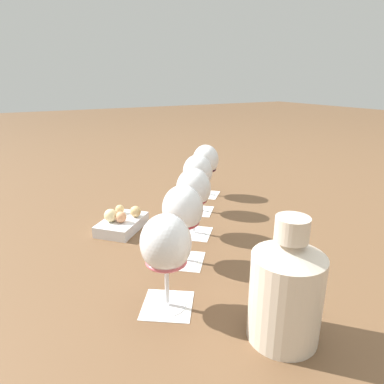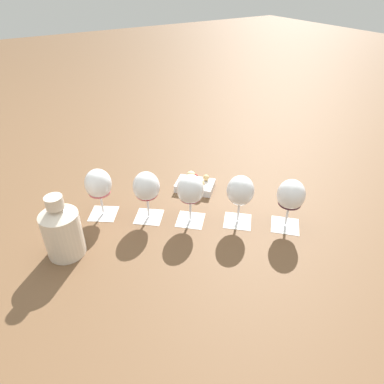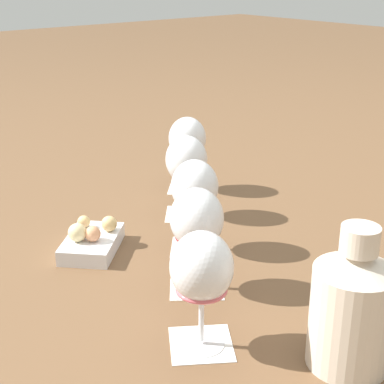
{
  "view_description": "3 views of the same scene",
  "coord_description": "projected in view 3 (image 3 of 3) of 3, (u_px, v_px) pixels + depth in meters",
  "views": [
    {
      "loc": [
        -0.41,
        -0.74,
        0.4
      ],
      "look_at": [
        -0.0,
        -0.0,
        0.12
      ],
      "focal_mm": 32.0,
      "sensor_mm": 36.0,
      "label": 1
    },
    {
      "loc": [
        0.8,
        -0.49,
        0.75
      ],
      "look_at": [
        -0.0,
        -0.0,
        0.12
      ],
      "focal_mm": 32.0,
      "sensor_mm": 36.0,
      "label": 2
    },
    {
      "loc": [
        -0.66,
        -0.8,
        0.52
      ],
      "look_at": [
        -0.0,
        -0.0,
        0.12
      ],
      "focal_mm": 55.0,
      "sensor_mm": 36.0,
      "label": 3
    }
  ],
  "objects": [
    {
      "name": "tasting_card_3",
      "position": [
        187.0,
        214.0,
        1.31
      ],
      "size": [
        0.13,
        0.13,
        0.0
      ],
      "color": "white",
      "rests_on": "ground_plane"
    },
    {
      "name": "snack_dish",
      "position": [
        91.0,
        240.0,
        1.14
      ],
      "size": [
        0.17,
        0.17,
        0.07
      ],
      "color": "silver",
      "rests_on": "ground_plane"
    },
    {
      "name": "wine_glass_1",
      "position": [
        197.0,
        223.0,
        0.97
      ],
      "size": [
        0.09,
        0.09,
        0.18
      ],
      "color": "white",
      "rests_on": "tasting_card_1"
    },
    {
      "name": "tasting_card_2",
      "position": [
        193.0,
        248.0,
        1.15
      ],
      "size": [
        0.13,
        0.13,
        0.0
      ],
      "color": "white",
      "rests_on": "ground_plane"
    },
    {
      "name": "wine_glass_0",
      "position": [
        202.0,
        271.0,
        0.82
      ],
      "size": [
        0.09,
        0.09,
        0.18
      ],
      "color": "white",
      "rests_on": "tasting_card_0"
    },
    {
      "name": "tasting_card_4",
      "position": [
        188.0,
        188.0,
        1.46
      ],
      "size": [
        0.13,
        0.13,
        0.0
      ],
      "color": "white",
      "rests_on": "ground_plane"
    },
    {
      "name": "wine_glass_4",
      "position": [
        187.0,
        141.0,
        1.41
      ],
      "size": [
        0.09,
        0.09,
        0.18
      ],
      "color": "white",
      "rests_on": "tasting_card_4"
    },
    {
      "name": "ground_plane",
      "position": [
        192.0,
        247.0,
        1.16
      ],
      "size": [
        8.0,
        8.0,
        0.0
      ],
      "primitive_type": "plane",
      "color": "brown"
    },
    {
      "name": "ceramic_vase",
      "position": [
        352.0,
        307.0,
        0.79
      ],
      "size": [
        0.11,
        0.11,
        0.21
      ],
      "color": "beige",
      "rests_on": "ground_plane"
    },
    {
      "name": "wine_glass_3",
      "position": [
        186.0,
        163.0,
        1.26
      ],
      "size": [
        0.09,
        0.09,
        0.18
      ],
      "color": "white",
      "rests_on": "tasting_card_3"
    },
    {
      "name": "wine_glass_2",
      "position": [
        193.0,
        191.0,
        1.11
      ],
      "size": [
        0.09,
        0.09,
        0.18
      ],
      "color": "white",
      "rests_on": "tasting_card_2"
    },
    {
      "name": "tasting_card_1",
      "position": [
        197.0,
        286.0,
        1.02
      ],
      "size": [
        0.13,
        0.13,
        0.0
      ],
      "color": "white",
      "rests_on": "ground_plane"
    },
    {
      "name": "tasting_card_0",
      "position": [
        201.0,
        344.0,
        0.86
      ],
      "size": [
        0.13,
        0.13,
        0.0
      ],
      "color": "white",
      "rests_on": "ground_plane"
    }
  ]
}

